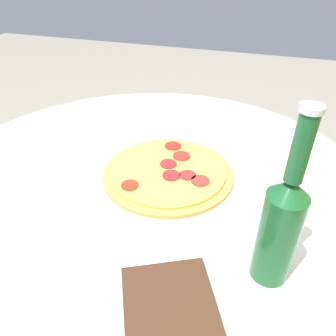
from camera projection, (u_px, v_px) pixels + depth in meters
The scene contains 4 objects.
table at pixel (150, 238), 0.85m from camera, with size 1.08×1.08×0.76m.
pizza at pixel (168, 172), 0.77m from camera, with size 0.30×0.30×0.02m.
beer_bottle at pixel (280, 225), 0.48m from camera, with size 0.06×0.06×0.30m.
pizza_paddle at pixel (173, 322), 0.47m from camera, with size 0.29×0.20×0.02m.
Camera 1 is at (0.55, 0.23, 1.21)m, focal length 35.00 mm.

